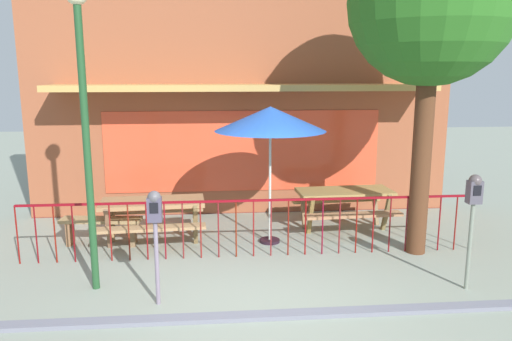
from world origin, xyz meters
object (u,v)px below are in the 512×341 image
object	(u,v)px
street_tree	(432,5)
picnic_table_left	(153,209)
picnic_table_right	(345,198)
parking_meter_near	(473,202)
patio_umbrella	(270,119)
street_lamp	(83,98)
patio_bench	(101,225)
parking_meter_far	(155,218)

from	to	relation	value
street_tree	picnic_table_left	bearing A→B (deg)	168.88
picnic_table_right	parking_meter_near	xyz separation A→B (m)	(1.01, -2.79, 0.65)
patio_umbrella	street_lamp	xyz separation A→B (m)	(-2.66, -1.69, 0.46)
patio_umbrella	street_tree	size ratio (longest dim) A/B	0.45
street_lamp	patio_bench	bearing A→B (deg)	99.40
patio_umbrella	parking_meter_far	xyz separation A→B (m)	(-1.73, -2.26, -1.02)
parking_meter_near	street_lamp	distance (m)	5.39
picnic_table_left	parking_meter_near	xyz separation A→B (m)	(4.59, -2.33, 0.65)
patio_bench	parking_meter_far	world-z (taller)	parking_meter_far
picnic_table_left	parking_meter_far	world-z (taller)	parking_meter_far
parking_meter_far	street_lamp	distance (m)	1.83
picnic_table_right	patio_bench	bearing A→B (deg)	-173.78
parking_meter_near	street_lamp	size ratio (longest dim) A/B	0.40
parking_meter_far	patio_umbrella	bearing A→B (deg)	52.49
patio_umbrella	parking_meter_near	xyz separation A→B (m)	(2.53, -2.17, -0.93)
picnic_table_right	street_lamp	size ratio (longest dim) A/B	0.46
picnic_table_right	parking_meter_near	world-z (taller)	parking_meter_near
patio_umbrella	street_lamp	bearing A→B (deg)	-147.55
picnic_table_right	parking_meter_near	size ratio (longest dim) A/B	1.14
patio_umbrella	street_tree	bearing A→B (deg)	-16.55
picnic_table_right	patio_umbrella	xyz separation A→B (m)	(-1.52, -0.62, 1.59)
patio_umbrella	parking_meter_far	size ratio (longest dim) A/B	1.58
picnic_table_left	street_lamp	bearing A→B (deg)	-107.85
picnic_table_right	patio_bench	distance (m)	4.51
picnic_table_left	parking_meter_far	bearing A→B (deg)	-82.30
picnic_table_right	patio_umbrella	world-z (taller)	patio_umbrella
parking_meter_far	street_tree	distance (m)	5.24
parking_meter_near	patio_bench	bearing A→B (deg)	157.21
parking_meter_near	parking_meter_far	world-z (taller)	parking_meter_near
patio_bench	parking_meter_near	xyz separation A→B (m)	(5.49, -2.31, 0.91)
patio_umbrella	patio_bench	size ratio (longest dim) A/B	1.69
picnic_table_right	street_tree	distance (m)	3.75
parking_meter_near	street_tree	size ratio (longest dim) A/B	0.31
picnic_table_left	parking_meter_near	bearing A→B (deg)	-26.98
picnic_table_left	patio_umbrella	world-z (taller)	patio_umbrella
picnic_table_right	patio_umbrella	size ratio (longest dim) A/B	0.77
patio_bench	street_tree	bearing A→B (deg)	-8.99
parking_meter_near	street_lamp	xyz separation A→B (m)	(-5.18, 0.48, 1.39)
street_tree	street_lamp	size ratio (longest dim) A/B	1.30
picnic_table_right	patio_bench	xyz separation A→B (m)	(-4.48, -0.49, -0.26)
patio_bench	parking_meter_far	xyz separation A→B (m)	(1.23, -2.39, 0.83)
parking_meter_near	street_tree	world-z (taller)	street_tree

